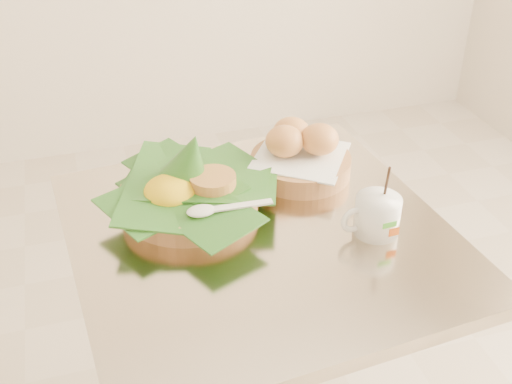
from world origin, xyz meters
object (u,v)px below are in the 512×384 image
object	(u,v)px
rice_basket	(189,188)
bread_basket	(300,154)
cafe_table	(260,316)
coffee_mug	(376,215)

from	to	relation	value
rice_basket	bread_basket	xyz separation A→B (m)	(0.26, 0.06, -0.00)
cafe_table	bread_basket	world-z (taller)	bread_basket
rice_basket	bread_basket	distance (m)	0.27
cafe_table	bread_basket	bearing A→B (deg)	51.23
cafe_table	bread_basket	xyz separation A→B (m)	(0.15, 0.18, 0.27)
cafe_table	rice_basket	distance (m)	0.31
rice_basket	coffee_mug	size ratio (longest dim) A/B	2.30
rice_basket	coffee_mug	distance (m)	0.37
cafe_table	coffee_mug	world-z (taller)	coffee_mug
cafe_table	coffee_mug	size ratio (longest dim) A/B	5.06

